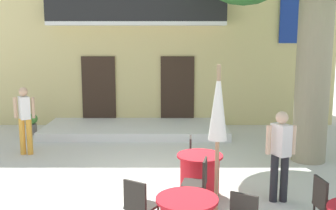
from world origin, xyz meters
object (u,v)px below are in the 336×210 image
(cafe_chair_middle_1, at_px, (195,155))
(ground_planter_left, at_px, (31,123))
(cafe_chair_near_tree_1, at_px, (139,204))
(cafe_chair_front_1, at_px, (326,203))
(pedestrian_mid_plaza, at_px, (280,151))
(cafe_umbrella, at_px, (217,125))
(pedestrian_near_entrance, at_px, (24,117))
(cafe_chair_middle_0, at_px, (198,181))
(cafe_table_middle, at_px, (199,173))

(cafe_chair_middle_1, relative_size, ground_planter_left, 1.42)
(cafe_chair_near_tree_1, distance_m, cafe_chair_middle_1, 2.66)
(cafe_chair_front_1, xyz_separation_m, pedestrian_mid_plaza, (-0.33, 1.31, 0.41))
(cafe_chair_middle_1, distance_m, cafe_chair_front_1, 3.00)
(cafe_chair_near_tree_1, xyz_separation_m, pedestrian_mid_plaza, (2.41, 1.35, 0.41))
(cafe_umbrella, bearing_deg, cafe_chair_middle_1, 93.93)
(cafe_chair_front_1, bearing_deg, pedestrian_near_entrance, 144.20)
(cafe_chair_front_1, relative_size, pedestrian_near_entrance, 0.53)
(cafe_chair_middle_1, height_order, cafe_chair_front_1, same)
(cafe_chair_middle_1, bearing_deg, cafe_chair_middle_0, -91.89)
(cafe_chair_front_1, bearing_deg, cafe_chair_near_tree_1, -179.26)
(cafe_table_middle, relative_size, cafe_umbrella, 0.34)
(cafe_umbrella, bearing_deg, cafe_table_middle, 94.76)
(cafe_chair_middle_1, xyz_separation_m, cafe_umbrella, (0.16, -2.28, 1.14))
(cafe_chair_near_tree_1, height_order, pedestrian_mid_plaza, pedestrian_mid_plaza)
(cafe_chair_near_tree_1, height_order, cafe_chair_middle_0, same)
(ground_planter_left, bearing_deg, pedestrian_mid_plaza, -39.41)
(cafe_chair_near_tree_1, relative_size, cafe_chair_middle_0, 1.00)
(cafe_table_middle, xyz_separation_m, ground_planter_left, (-4.71, 4.64, -0.03))
(cafe_chair_middle_0, relative_size, pedestrian_mid_plaza, 0.55)
(cafe_table_middle, height_order, cafe_chair_front_1, cafe_chair_front_1)
(cafe_chair_near_tree_1, bearing_deg, pedestrian_near_entrance, 126.31)
(cafe_chair_near_tree_1, distance_m, cafe_chair_middle_0, 1.35)
(cafe_table_middle, bearing_deg, cafe_chair_middle_0, -96.01)
(cafe_chair_middle_0, bearing_deg, pedestrian_near_entrance, 140.94)
(cafe_chair_middle_1, relative_size, pedestrian_mid_plaza, 0.55)
(cafe_chair_front_1, distance_m, pedestrian_mid_plaza, 1.41)
(cafe_umbrella, bearing_deg, cafe_chair_front_1, -5.51)
(ground_planter_left, bearing_deg, cafe_chair_front_1, -44.50)
(cafe_chair_middle_1, distance_m, ground_planter_left, 6.09)
(cafe_chair_near_tree_1, relative_size, cafe_table_middle, 1.05)
(pedestrian_near_entrance, bearing_deg, ground_planter_left, 104.69)
(cafe_chair_middle_1, bearing_deg, pedestrian_near_entrance, 156.31)
(ground_planter_left, xyz_separation_m, pedestrian_mid_plaza, (6.11, -5.02, 0.57))
(cafe_chair_near_tree_1, xyz_separation_m, cafe_umbrella, (1.14, 0.19, 1.14))
(cafe_table_middle, distance_m, ground_planter_left, 6.62)
(cafe_chair_near_tree_1, distance_m, cafe_table_middle, 2.00)
(cafe_chair_near_tree_1, distance_m, pedestrian_near_entrance, 5.34)
(pedestrian_near_entrance, relative_size, pedestrian_mid_plaza, 1.03)
(cafe_chair_middle_0, height_order, pedestrian_mid_plaza, pedestrian_mid_plaza)
(cafe_chair_middle_1, relative_size, cafe_chair_front_1, 1.00)
(cafe_chair_near_tree_1, bearing_deg, pedestrian_mid_plaza, 29.16)
(cafe_chair_near_tree_1, relative_size, cafe_umbrella, 0.36)
(cafe_umbrella, xyz_separation_m, pedestrian_mid_plaza, (1.27, 1.16, -0.73))
(pedestrian_mid_plaza, bearing_deg, cafe_chair_near_tree_1, -150.84)
(cafe_chair_middle_1, xyz_separation_m, pedestrian_mid_plaza, (1.42, -1.13, 0.41))
(ground_planter_left, distance_m, pedestrian_mid_plaza, 7.92)
(cafe_table_middle, height_order, pedestrian_near_entrance, pedestrian_near_entrance)
(cafe_chair_middle_0, bearing_deg, ground_planter_left, 130.66)
(cafe_chair_middle_0, height_order, cafe_chair_front_1, same)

